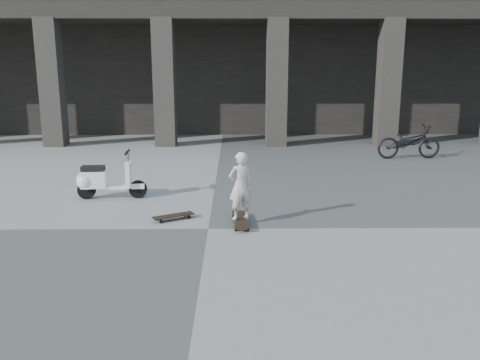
{
  "coord_description": "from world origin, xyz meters",
  "views": [
    {
      "loc": [
        0.43,
        -7.92,
        2.67
      ],
      "look_at": [
        0.53,
        0.73,
        0.65
      ],
      "focal_mm": 38.0,
      "sensor_mm": 36.0,
      "label": 1
    }
  ],
  "objects_px": {
    "child": "(240,186)",
    "scooter": "(100,180)",
    "longboard": "(240,220)",
    "bicycle": "(409,142)",
    "skateboard_spare": "(173,216)"
  },
  "relations": [
    {
      "from": "bicycle",
      "to": "skateboard_spare",
      "type": "bearing_deg",
      "value": 130.36
    },
    {
      "from": "child",
      "to": "scooter",
      "type": "relative_size",
      "value": 0.83
    },
    {
      "from": "longboard",
      "to": "skateboard_spare",
      "type": "distance_m",
      "value": 1.19
    },
    {
      "from": "child",
      "to": "bicycle",
      "type": "xyz_separation_m",
      "value": [
        4.81,
        5.92,
        -0.2
      ]
    },
    {
      "from": "longboard",
      "to": "skateboard_spare",
      "type": "xyz_separation_m",
      "value": [
        -1.16,
        0.26,
        -0.01
      ]
    },
    {
      "from": "child",
      "to": "scooter",
      "type": "xyz_separation_m",
      "value": [
        -2.77,
        1.68,
        -0.29
      ]
    },
    {
      "from": "child",
      "to": "scooter",
      "type": "bearing_deg",
      "value": -55.86
    },
    {
      "from": "skateboard_spare",
      "to": "bicycle",
      "type": "height_order",
      "value": "bicycle"
    },
    {
      "from": "longboard",
      "to": "scooter",
      "type": "distance_m",
      "value": 3.26
    },
    {
      "from": "skateboard_spare",
      "to": "scooter",
      "type": "relative_size",
      "value": 0.53
    },
    {
      "from": "longboard",
      "to": "scooter",
      "type": "bearing_deg",
      "value": 55.13
    },
    {
      "from": "scooter",
      "to": "bicycle",
      "type": "xyz_separation_m",
      "value": [
        7.59,
        4.23,
        0.09
      ]
    },
    {
      "from": "skateboard_spare",
      "to": "bicycle",
      "type": "relative_size",
      "value": 0.41
    },
    {
      "from": "longboard",
      "to": "skateboard_spare",
      "type": "relative_size",
      "value": 1.35
    },
    {
      "from": "child",
      "to": "scooter",
      "type": "height_order",
      "value": "child"
    }
  ]
}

